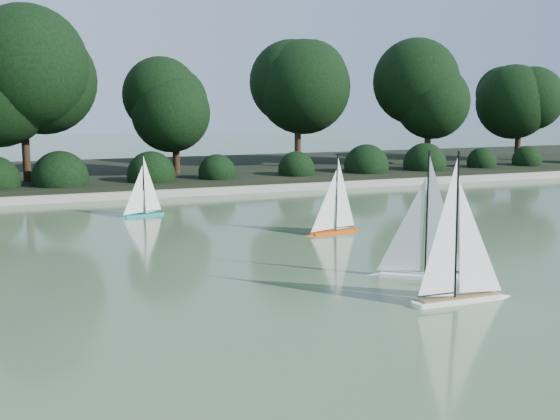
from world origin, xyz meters
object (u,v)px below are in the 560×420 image
object	(u,v)px
sailboat_white_b	(467,277)
sailboat_teal	(140,206)
sailboat_orange	(330,221)
sailboat_white_a	(414,257)

from	to	relation	value
sailboat_white_b	sailboat_teal	bearing A→B (deg)	109.64
sailboat_white_b	sailboat_teal	world-z (taller)	sailboat_white_b
sailboat_white_b	sailboat_orange	bearing A→B (deg)	87.13
sailboat_white_b	sailboat_white_a	bearing A→B (deg)	90.71
sailboat_white_a	sailboat_teal	xyz separation A→B (m)	(-2.68, 6.36, -0.08)
sailboat_white_a	sailboat_white_b	size ratio (longest dim) A/B	0.96
sailboat_teal	sailboat_orange	bearing A→B (deg)	-46.74
sailboat_white_a	sailboat_orange	distance (m)	3.27
sailboat_white_a	sailboat_orange	size ratio (longest dim) A/B	1.22
sailboat_white_a	sailboat_white_b	bearing A→B (deg)	-89.29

